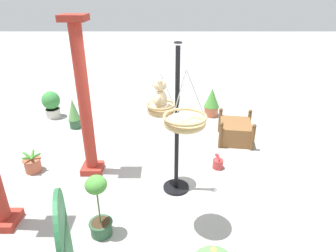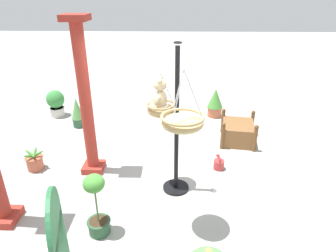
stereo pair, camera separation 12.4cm
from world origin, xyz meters
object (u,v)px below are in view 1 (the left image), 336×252
potted_plant_trailing_ivy (212,102)px  watering_can (218,163)px  display_pole_central (177,149)px  greenhouse_pillar_right (85,104)px  potted_plant_tall_leafy (99,208)px  potted_plant_small_succulent (51,104)px  hanging_basket_left_high (185,122)px  potted_plant_conical_shrub (74,113)px  potted_plant_fern_front (32,163)px  teddy_bear (159,96)px  wooden_planter_box (235,131)px  hanging_basket_with_teddy (161,109)px  display_sign_board (66,250)px

potted_plant_trailing_ivy → watering_can: size_ratio=2.18×
display_pole_central → greenhouse_pillar_right: (0.53, 1.55, 0.57)m
display_pole_central → potted_plant_tall_leafy: bearing=134.1°
greenhouse_pillar_right → potted_plant_small_succulent: 3.21m
hanging_basket_left_high → potted_plant_conical_shrub: size_ratio=1.02×
potted_plant_trailing_ivy → potted_plant_fern_front: bearing=126.1°
greenhouse_pillar_right → potted_plant_conical_shrub: size_ratio=3.70×
teddy_bear → wooden_planter_box: size_ratio=0.52×
hanging_basket_with_teddy → greenhouse_pillar_right: greenhouse_pillar_right is taller
greenhouse_pillar_right → display_sign_board: (-2.69, -0.47, -0.43)m
potted_plant_trailing_ivy → wooden_planter_box: bearing=-166.3°
greenhouse_pillar_right → hanging_basket_left_high: bearing=-130.8°
potted_plant_tall_leafy → potted_plant_small_succulent: potted_plant_tall_leafy is taller
potted_plant_conical_shrub → potted_plant_tall_leafy: bearing=-158.7°
display_pole_central → potted_plant_trailing_ivy: bearing=-17.6°
display_sign_board → potted_plant_trailing_ivy: bearing=-21.4°
watering_can → display_pole_central: bearing=128.4°
teddy_bear → potted_plant_small_succulent: bearing=44.7°
hanging_basket_with_teddy → potted_plant_conical_shrub: (2.29, 2.17, -1.03)m
teddy_bear → potted_plant_conical_shrub: 3.38m
potted_plant_fern_front → potted_plant_conical_shrub: bearing=-7.2°
hanging_basket_with_teddy → hanging_basket_left_high: 1.10m
display_pole_central → potted_plant_fern_front: (0.53, 2.66, -0.60)m
hanging_basket_left_high → potted_plant_conical_shrub: bearing=36.9°
potted_plant_conical_shrub → potted_plant_small_succulent: bearing=49.5°
display_pole_central → greenhouse_pillar_right: size_ratio=0.89×
greenhouse_pillar_right → potted_plant_trailing_ivy: (2.68, -2.57, -0.95)m
teddy_bear → display_sign_board: bearing=160.6°
potted_plant_fern_front → hanging_basket_left_high: bearing=-117.1°
hanging_basket_with_teddy → potted_plant_conical_shrub: size_ratio=0.94×
wooden_planter_box → potted_plant_trailing_ivy: bearing=13.7°
display_pole_central → potted_plant_tall_leafy: size_ratio=2.58×
potted_plant_tall_leafy → hanging_basket_with_teddy: bearing=-34.6°
potted_plant_conical_shrub → potted_plant_trailing_ivy: 3.52m
teddy_bear → wooden_planter_box: teddy_bear is taller
hanging_basket_left_high → watering_can: bearing=-26.2°
potted_plant_conical_shrub → watering_can: 3.71m
hanging_basket_with_teddy → display_pole_central: bearing=-121.0°
teddy_bear → greenhouse_pillar_right: greenhouse_pillar_right is taller
greenhouse_pillar_right → potted_plant_trailing_ivy: size_ratio=3.64×
hanging_basket_with_teddy → potted_plant_small_succulent: size_ratio=0.99×
teddy_bear → potted_plant_trailing_ivy: bearing=-22.9°
display_pole_central → potted_plant_trailing_ivy: (3.21, -1.02, -0.38)m
teddy_bear → potted_plant_conical_shrub: (2.29, 2.15, -1.25)m
greenhouse_pillar_right → potted_plant_conical_shrub: bearing=24.4°
watering_can → potted_plant_fern_front: bearing=91.9°
greenhouse_pillar_right → potted_plant_tall_leafy: greenhouse_pillar_right is taller
hanging_basket_left_high → watering_can: (1.51, -0.74, -1.55)m
hanging_basket_left_high → display_sign_board: size_ratio=0.49×
teddy_bear → potted_plant_small_succulent: (2.96, 2.93, -1.25)m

